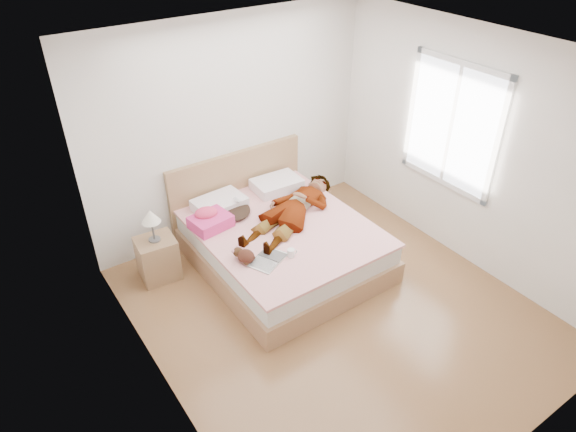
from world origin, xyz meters
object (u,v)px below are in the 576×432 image
at_px(woman, 293,206).
at_px(towel, 210,220).
at_px(phone, 237,200).
at_px(nightstand, 157,255).
at_px(magazine, 268,260).
at_px(bed, 279,240).
at_px(coffee_mug, 291,253).
at_px(plush_toy, 244,255).

bearing_deg(woman, towel, -135.22).
xyz_separation_m(phone, nightstand, (-1.00, 0.04, -0.38)).
bearing_deg(phone, towel, 165.74).
bearing_deg(magazine, phone, 78.06).
bearing_deg(nightstand, bed, -21.41).
bearing_deg(woman, coffee_mug, -62.52).
bearing_deg(coffee_mug, phone, 91.55).
height_order(bed, magazine, bed).
height_order(woman, towel, woman).
bearing_deg(phone, nightstand, 151.75).
relative_size(phone, coffee_mug, 0.76).
bearing_deg(phone, magazine, -127.69).
xyz_separation_m(towel, coffee_mug, (0.43, -0.95, -0.05)).
bearing_deg(woman, nightstand, -132.19).
distance_m(magazine, plush_toy, 0.24).
bearing_deg(magazine, towel, 102.83).
relative_size(magazine, plush_toy, 1.70).
distance_m(phone, magazine, 0.99).
distance_m(phone, coffee_mug, 1.04).
height_order(phone, nightstand, nightstand).
height_order(bed, plush_toy, bed).
relative_size(bed, magazine, 4.54).
height_order(bed, nightstand, bed).
relative_size(coffee_mug, nightstand, 0.13).
distance_m(towel, coffee_mug, 1.04).
bearing_deg(magazine, nightstand, 128.74).
distance_m(bed, towel, 0.83).
distance_m(coffee_mug, plush_toy, 0.48).
bearing_deg(plush_toy, bed, 29.60).
xyz_separation_m(towel, magazine, (0.20, -0.87, -0.08)).
relative_size(woman, plush_toy, 6.16).
relative_size(bed, towel, 4.50).
relative_size(magazine, coffee_mug, 4.02).
height_order(woman, coffee_mug, woman).
relative_size(woman, towel, 3.59).
height_order(woman, bed, bed).
relative_size(woman, coffee_mug, 14.55).
bearing_deg(coffee_mug, bed, 67.95).
xyz_separation_m(bed, magazine, (-0.46, -0.50, 0.24)).
bearing_deg(coffee_mug, magazine, 161.67).
xyz_separation_m(phone, magazine, (-0.20, -0.96, -0.16)).
height_order(phone, towel, towel).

